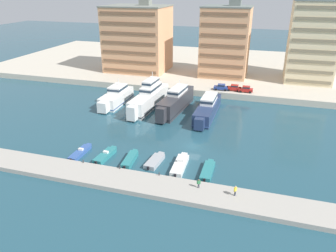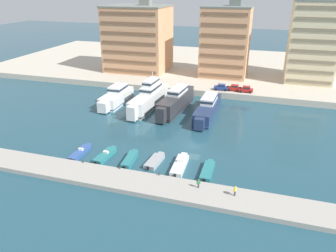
% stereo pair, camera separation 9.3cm
% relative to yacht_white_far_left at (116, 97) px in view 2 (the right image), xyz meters
% --- Properties ---
extents(ground_plane, '(400.00, 400.00, 0.00)m').
position_rel_yacht_white_far_left_xyz_m(ground_plane, '(26.59, -19.16, -1.95)').
color(ground_plane, '#234C5B').
extents(quay_promenade, '(180.00, 70.00, 1.83)m').
position_rel_yacht_white_far_left_xyz_m(quay_promenade, '(26.59, 47.87, -1.03)').
color(quay_promenade, beige).
rests_on(quay_promenade, ground).
extents(pier_dock, '(120.00, 6.04, 0.82)m').
position_rel_yacht_white_far_left_xyz_m(pier_dock, '(26.59, -35.88, -1.54)').
color(pier_dock, '#A8A399').
rests_on(pier_dock, ground).
extents(yacht_white_far_left, '(4.65, 16.78, 6.66)m').
position_rel_yacht_white_far_left_xyz_m(yacht_white_far_left, '(0.00, 0.00, 0.00)').
color(yacht_white_far_left, white).
rests_on(yacht_white_far_left, ground).
extents(yacht_white_left, '(4.93, 22.52, 9.12)m').
position_rel_yacht_white_far_left_xyz_m(yacht_white_left, '(9.70, 0.08, 0.76)').
color(yacht_white_left, white).
rests_on(yacht_white_left, ground).
extents(yacht_charcoal_mid_left, '(5.38, 21.10, 7.65)m').
position_rel_yacht_white_far_left_xyz_m(yacht_charcoal_mid_left, '(17.26, -0.32, 0.52)').
color(yacht_charcoal_mid_left, '#333338').
rests_on(yacht_charcoal_mid_left, ground).
extents(yacht_navy_center_left, '(4.07, 20.75, 6.56)m').
position_rel_yacht_white_far_left_xyz_m(yacht_navy_center_left, '(25.93, -1.33, -0.03)').
color(yacht_navy_center_left, navy).
rests_on(yacht_navy_center_left, ground).
extents(motorboat_blue_far_left, '(1.73, 7.22, 1.13)m').
position_rel_yacht_white_far_left_xyz_m(motorboat_blue_far_left, '(6.02, -29.11, -1.56)').
color(motorboat_blue_far_left, '#33569E').
rests_on(motorboat_blue_far_left, ground).
extents(motorboat_teal_left, '(2.21, 7.03, 1.23)m').
position_rel_yacht_white_far_left_xyz_m(motorboat_teal_left, '(11.30, -28.84, -1.49)').
color(motorboat_teal_left, teal).
rests_on(motorboat_teal_left, ground).
extents(motorboat_teal_mid_left, '(2.14, 6.90, 1.06)m').
position_rel_yacht_white_far_left_xyz_m(motorboat_teal_mid_left, '(16.55, -29.07, -1.42)').
color(motorboat_teal_mid_left, teal).
rests_on(motorboat_teal_mid_left, ground).
extents(motorboat_grey_center_left, '(2.54, 6.49, 0.86)m').
position_rel_yacht_white_far_left_xyz_m(motorboat_grey_center_left, '(21.14, -28.08, -1.53)').
color(motorboat_grey_center_left, '#9EA3A8').
rests_on(motorboat_grey_center_left, ground).
extents(motorboat_white_center, '(2.41, 8.33, 1.52)m').
position_rel_yacht_white_far_left_xyz_m(motorboat_white_center, '(26.00, -28.16, -1.46)').
color(motorboat_white_center, white).
rests_on(motorboat_white_center, ground).
extents(motorboat_teal_center_right, '(1.98, 7.33, 0.86)m').
position_rel_yacht_white_far_left_xyz_m(motorboat_teal_center_right, '(31.19, -28.56, -1.53)').
color(motorboat_teal_center_right, teal).
rests_on(motorboat_teal_center_right, ground).
extents(car_blue_far_left, '(4.18, 2.09, 1.80)m').
position_rel_yacht_white_far_left_xyz_m(car_blue_far_left, '(26.78, 15.25, 0.86)').
color(car_blue_far_left, '#28428E').
rests_on(car_blue_far_left, quay_promenade).
extents(car_red_left, '(4.12, 1.95, 1.80)m').
position_rel_yacht_white_far_left_xyz_m(car_red_left, '(30.55, 15.70, 0.86)').
color(car_red_left, red).
rests_on(car_red_left, quay_promenade).
extents(car_red_mid_left, '(4.14, 2.00, 1.80)m').
position_rel_yacht_white_far_left_xyz_m(car_red_mid_left, '(33.93, 15.27, 0.86)').
color(car_red_mid_left, red).
rests_on(car_red_mid_left, quay_promenade).
extents(apartment_block_far_left, '(21.25, 17.36, 24.21)m').
position_rel_yacht_white_far_left_xyz_m(apartment_block_far_left, '(-5.74, 31.61, 11.03)').
color(apartment_block_far_left, tan).
rests_on(apartment_block_far_left, quay_promenade).
extents(apartment_block_left, '(15.48, 13.80, 24.53)m').
position_rel_yacht_white_far_left_xyz_m(apartment_block_left, '(24.90, 32.75, 11.21)').
color(apartment_block_left, tan).
rests_on(apartment_block_left, quay_promenade).
extents(apartment_block_mid_left, '(14.30, 15.74, 26.79)m').
position_rel_yacht_white_far_left_xyz_m(apartment_block_mid_left, '(51.59, 34.50, 12.34)').
color(apartment_block_mid_left, beige).
rests_on(apartment_block_mid_left, quay_promenade).
extents(pedestrian_near_edge, '(0.44, 0.60, 1.74)m').
position_rel_yacht_white_far_left_xyz_m(pedestrian_near_edge, '(36.64, -35.20, -0.10)').
color(pedestrian_near_edge, '#282D3D').
rests_on(pedestrian_near_edge, pier_dock).
extents(pedestrian_mid_deck, '(0.57, 0.35, 1.56)m').
position_rel_yacht_white_far_left_xyz_m(pedestrian_mid_deck, '(30.85, -34.79, -0.20)').
color(pedestrian_mid_deck, '#282D3D').
rests_on(pedestrian_mid_deck, pier_dock).
extents(bollard_west, '(0.20, 0.20, 0.61)m').
position_rel_yacht_white_far_left_xyz_m(bollard_west, '(9.08, -33.11, -0.80)').
color(bollard_west, '#2D2D33').
rests_on(bollard_west, pier_dock).
extents(bollard_west_mid, '(0.20, 0.20, 0.61)m').
position_rel_yacht_white_far_left_xyz_m(bollard_west_mid, '(16.37, -33.11, -0.80)').
color(bollard_west_mid, '#2D2D33').
rests_on(bollard_west_mid, pier_dock).
extents(bollard_east_mid, '(0.20, 0.20, 0.61)m').
position_rel_yacht_white_far_left_xyz_m(bollard_east_mid, '(23.67, -33.11, -0.80)').
color(bollard_east_mid, '#2D2D33').
rests_on(bollard_east_mid, pier_dock).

